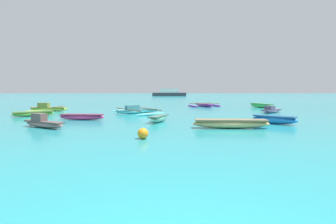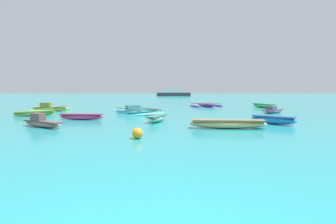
{
  "view_description": "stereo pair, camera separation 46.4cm",
  "coord_description": "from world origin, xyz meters",
  "px_view_note": "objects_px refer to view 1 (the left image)",
  "views": [
    {
      "loc": [
        -0.28,
        -2.13,
        2.01
      ],
      "look_at": [
        0.07,
        17.81,
        0.25
      ],
      "focal_mm": 28.0,
      "sensor_mm": 36.0,
      "label": 1
    },
    {
      "loc": [
        0.18,
        -2.13,
        2.01
      ],
      "look_at": [
        0.07,
        17.81,
        0.25
      ],
      "focal_mm": 28.0,
      "sensor_mm": 36.0,
      "label": 2
    }
  ],
  "objects_px": {
    "moored_boat_1": "(271,110)",
    "moored_boat_4": "(204,105)",
    "moored_boat_6": "(231,123)",
    "moored_boat_0": "(33,113)",
    "moored_boat_5": "(274,119)",
    "moored_boat_8": "(261,105)",
    "moored_boat_10": "(137,111)",
    "mooring_buoy_0": "(143,133)",
    "moored_boat_2": "(48,108)",
    "moored_boat_7": "(159,118)",
    "distant_ferry": "(169,93)",
    "moored_boat_3": "(43,123)",
    "moored_boat_9": "(82,117)"
  },
  "relations": [
    {
      "from": "moored_boat_6",
      "to": "moored_boat_0",
      "type": "bearing_deg",
      "value": 157.8
    },
    {
      "from": "moored_boat_4",
      "to": "moored_boat_5",
      "type": "height_order",
      "value": "moored_boat_5"
    },
    {
      "from": "moored_boat_0",
      "to": "moored_boat_7",
      "type": "distance_m",
      "value": 10.11
    },
    {
      "from": "moored_boat_9",
      "to": "moored_boat_1",
      "type": "bearing_deg",
      "value": 23.65
    },
    {
      "from": "moored_boat_4",
      "to": "distant_ferry",
      "type": "distance_m",
      "value": 44.87
    },
    {
      "from": "moored_boat_2",
      "to": "moored_boat_7",
      "type": "distance_m",
      "value": 13.06
    },
    {
      "from": "moored_boat_0",
      "to": "moored_boat_7",
      "type": "xyz_separation_m",
      "value": [
        9.4,
        -3.73,
        0.03
      ]
    },
    {
      "from": "moored_boat_7",
      "to": "distant_ferry",
      "type": "distance_m",
      "value": 58.64
    },
    {
      "from": "moored_boat_5",
      "to": "moored_boat_3",
      "type": "bearing_deg",
      "value": -137.17
    },
    {
      "from": "moored_boat_0",
      "to": "moored_boat_5",
      "type": "xyz_separation_m",
      "value": [
        16.11,
        -4.66,
        0.06
      ]
    },
    {
      "from": "moored_boat_2",
      "to": "moored_boat_8",
      "type": "height_order",
      "value": "moored_boat_2"
    },
    {
      "from": "moored_boat_1",
      "to": "moored_boat_4",
      "type": "height_order",
      "value": "moored_boat_1"
    },
    {
      "from": "moored_boat_10",
      "to": "moored_boat_3",
      "type": "bearing_deg",
      "value": -150.99
    },
    {
      "from": "moored_boat_0",
      "to": "moored_boat_10",
      "type": "height_order",
      "value": "moored_boat_10"
    },
    {
      "from": "moored_boat_3",
      "to": "moored_boat_4",
      "type": "xyz_separation_m",
      "value": [
        10.93,
        16.01,
        -0.08
      ]
    },
    {
      "from": "moored_boat_1",
      "to": "mooring_buoy_0",
      "type": "distance_m",
      "value": 15.14
    },
    {
      "from": "moored_boat_0",
      "to": "mooring_buoy_0",
      "type": "bearing_deg",
      "value": -81.42
    },
    {
      "from": "moored_boat_8",
      "to": "mooring_buoy_0",
      "type": "bearing_deg",
      "value": -55.53
    },
    {
      "from": "moored_boat_0",
      "to": "moored_boat_9",
      "type": "height_order",
      "value": "moored_boat_9"
    },
    {
      "from": "moored_boat_1",
      "to": "moored_boat_3",
      "type": "bearing_deg",
      "value": 168.42
    },
    {
      "from": "moored_boat_7",
      "to": "moored_boat_2",
      "type": "bearing_deg",
      "value": 72.87
    },
    {
      "from": "moored_boat_5",
      "to": "mooring_buoy_0",
      "type": "height_order",
      "value": "moored_boat_5"
    },
    {
      "from": "moored_boat_1",
      "to": "moored_boat_9",
      "type": "bearing_deg",
      "value": 159.02
    },
    {
      "from": "moored_boat_6",
      "to": "moored_boat_2",
      "type": "bearing_deg",
      "value": 146.1
    },
    {
      "from": "moored_boat_2",
      "to": "moored_boat_9",
      "type": "xyz_separation_m",
      "value": [
        5.25,
        -6.93,
        -0.03
      ]
    },
    {
      "from": "moored_boat_3",
      "to": "moored_boat_8",
      "type": "xyz_separation_m",
      "value": [
        16.84,
        14.34,
        -0.01
      ]
    },
    {
      "from": "moored_boat_2",
      "to": "moored_boat_1",
      "type": "bearing_deg",
      "value": -1.92
    },
    {
      "from": "moored_boat_9",
      "to": "moored_boat_10",
      "type": "height_order",
      "value": "moored_boat_10"
    },
    {
      "from": "moored_boat_3",
      "to": "moored_boat_10",
      "type": "height_order",
      "value": "moored_boat_3"
    },
    {
      "from": "moored_boat_3",
      "to": "distant_ferry",
      "type": "xyz_separation_m",
      "value": [
        7.95,
        60.78,
        0.59
      ]
    },
    {
      "from": "mooring_buoy_0",
      "to": "distant_ferry",
      "type": "bearing_deg",
      "value": 87.77
    },
    {
      "from": "moored_boat_0",
      "to": "moored_boat_3",
      "type": "height_order",
      "value": "moored_boat_3"
    },
    {
      "from": "moored_boat_10",
      "to": "mooring_buoy_0",
      "type": "bearing_deg",
      "value": -116.81
    },
    {
      "from": "moored_boat_0",
      "to": "moored_boat_9",
      "type": "distance_m",
      "value": 5.09
    },
    {
      "from": "moored_boat_3",
      "to": "mooring_buoy_0",
      "type": "bearing_deg",
      "value": 0.18
    },
    {
      "from": "moored_boat_3",
      "to": "moored_boat_5",
      "type": "relative_size",
      "value": 1.16
    },
    {
      "from": "moored_boat_7",
      "to": "distant_ferry",
      "type": "xyz_separation_m",
      "value": [
        1.95,
        58.6,
        0.62
      ]
    },
    {
      "from": "moored_boat_1",
      "to": "moored_boat_10",
      "type": "xyz_separation_m",
      "value": [
        -11.31,
        -0.26,
        0.01
      ]
    },
    {
      "from": "moored_boat_0",
      "to": "moored_boat_10",
      "type": "bearing_deg",
      "value": -20.37
    },
    {
      "from": "moored_boat_7",
      "to": "distant_ferry",
      "type": "height_order",
      "value": "distant_ferry"
    },
    {
      "from": "moored_boat_5",
      "to": "moored_boat_8",
      "type": "xyz_separation_m",
      "value": [
        4.14,
        13.1,
        -0.01
      ]
    },
    {
      "from": "moored_boat_9",
      "to": "moored_boat_6",
      "type": "bearing_deg",
      "value": -18.34
    },
    {
      "from": "moored_boat_1",
      "to": "moored_boat_3",
      "type": "relative_size",
      "value": 0.87
    },
    {
      "from": "moored_boat_0",
      "to": "moored_boat_7",
      "type": "relative_size",
      "value": 1.24
    },
    {
      "from": "moored_boat_5",
      "to": "moored_boat_0",
      "type": "bearing_deg",
      "value": -158.91
    },
    {
      "from": "moored_boat_2",
      "to": "moored_boat_6",
      "type": "distance_m",
      "value": 17.61
    },
    {
      "from": "moored_boat_6",
      "to": "mooring_buoy_0",
      "type": "distance_m",
      "value": 5.1
    },
    {
      "from": "moored_boat_0",
      "to": "distant_ferry",
      "type": "distance_m",
      "value": 56.04
    },
    {
      "from": "moored_boat_6",
      "to": "moored_boat_8",
      "type": "xyz_separation_m",
      "value": [
        7.1,
        14.76,
        -0.0
      ]
    },
    {
      "from": "moored_boat_7",
      "to": "moored_boat_9",
      "type": "relative_size",
      "value": 0.76
    }
  ]
}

